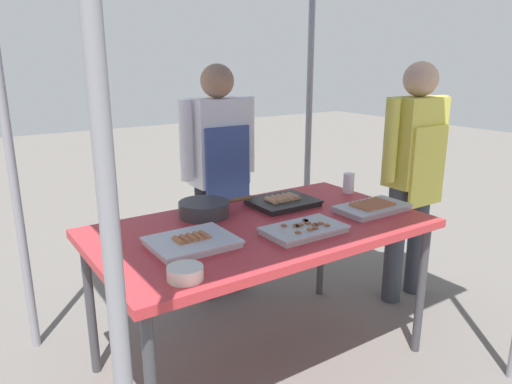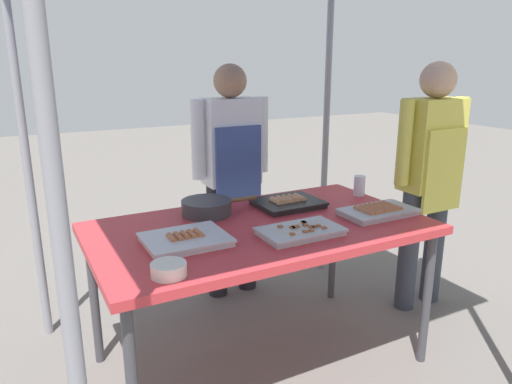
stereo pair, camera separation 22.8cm
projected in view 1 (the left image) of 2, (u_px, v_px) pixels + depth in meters
ground_plane at (261, 360)px, 2.49m from camera, size 18.00×18.00×0.00m
stall_table at (262, 235)px, 2.30m from camera, size 1.60×0.90×0.75m
tray_grilled_sausages at (192, 242)px, 2.02m from camera, size 0.36×0.29×0.05m
tray_meat_skewers at (304, 230)px, 2.17m from camera, size 0.37×0.22×0.04m
tray_pork_links at (372, 207)px, 2.48m from camera, size 0.38×0.22×0.05m
tray_spring_rolls at (283, 202)px, 2.58m from camera, size 0.34×0.28×0.05m
cooking_wok at (204, 208)px, 2.40m from camera, size 0.41×0.25×0.08m
condiment_bowl at (185, 273)px, 1.71m from camera, size 0.13×0.13×0.05m
drink_cup_near_edge at (349, 183)px, 2.82m from camera, size 0.07×0.07×0.12m
vendor_woman at (219, 165)px, 2.98m from camera, size 0.52×0.22×1.49m
customer_nearby at (413, 165)px, 2.94m from camera, size 0.52×0.22×1.51m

